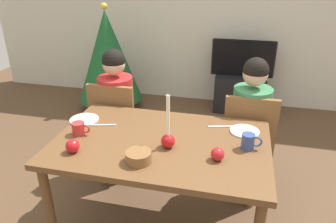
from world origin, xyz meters
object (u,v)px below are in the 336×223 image
object	(u,v)px
christmas_tree	(108,56)
mug_right	(249,141)
person_left_child	(118,116)
mug_left	(79,129)
tv	(243,58)
bowl_walnuts	(139,157)
tv_stand	(239,93)
apple_near_candle	(218,154)
chair_left	(117,123)
apple_by_left_plate	(73,146)
candle_centerpiece	(168,137)
dining_table	(161,151)
chair_right	(248,137)
plate_right	(245,131)
plate_left	(84,120)
person_right_child	(249,129)

from	to	relation	value
christmas_tree	mug_right	size ratio (longest dim) A/B	10.73
person_left_child	mug_left	xyz separation A→B (m)	(0.01, -0.68, 0.22)
tv	bowl_walnuts	world-z (taller)	tv
tv_stand	apple_near_candle	bearing A→B (deg)	-92.32
mug_right	mug_left	bearing A→B (deg)	-176.22
christmas_tree	apple_near_candle	xyz separation A→B (m)	(1.59, -2.12, 0.07)
chair_left	apple_by_left_plate	distance (m)	0.91
candle_centerpiece	dining_table	bearing A→B (deg)	132.40
apple_by_left_plate	chair_right	bearing A→B (deg)	39.05
person_left_child	apple_near_candle	size ratio (longest dim) A/B	14.48
person_left_child	bowl_walnuts	distance (m)	1.06
plate_right	mug_left	bearing A→B (deg)	-165.17
mug_left	bowl_walnuts	xyz separation A→B (m)	(0.49, -0.22, -0.01)
tv	christmas_tree	xyz separation A→B (m)	(-1.69, -0.32, 0.01)
bowl_walnuts	apple_by_left_plate	size ratio (longest dim) A/B	1.77
chair_right	mug_right	distance (m)	0.65
person_left_child	tv	world-z (taller)	person_left_child
person_left_child	chair_right	bearing A→B (deg)	-1.63
dining_table	chair_right	bearing A→B (deg)	46.54
dining_table	tv_stand	world-z (taller)	dining_table
bowl_walnuts	apple_near_candle	distance (m)	0.46
plate_left	mug_right	size ratio (longest dim) A/B	1.64
candle_centerpiece	mug_right	bearing A→B (deg)	11.46
plate_right	apple_near_candle	bearing A→B (deg)	-111.40
plate_left	christmas_tree	bearing A→B (deg)	107.86
apple_near_candle	person_left_child	bearing A→B (deg)	140.43
apple_near_candle	plate_right	bearing A→B (deg)	68.60
candle_centerpiece	person_right_child	bearing A→B (deg)	54.18
candle_centerpiece	plate_left	bearing A→B (deg)	161.79
chair_right	apple_near_candle	xyz separation A→B (m)	(-0.20, -0.75, 0.28)
tv_stand	apple_near_candle	world-z (taller)	apple_near_candle
chair_left	tv	size ratio (longest dim) A/B	1.14
dining_table	person_right_child	size ratio (longest dim) A/B	1.19
christmas_tree	candle_centerpiece	xyz separation A→B (m)	(1.28, -2.05, 0.10)
dining_table	person_left_child	world-z (taller)	person_left_child
chair_right	apple_near_candle	distance (m)	0.82
dining_table	apple_near_candle	distance (m)	0.42
dining_table	plate_right	bearing A→B (deg)	24.77
candle_centerpiece	mug_left	xyz separation A→B (m)	(-0.62, 0.03, -0.03)
person_right_child	apple_near_candle	bearing A→B (deg)	-104.09
person_right_child	apple_near_candle	xyz separation A→B (m)	(-0.20, -0.78, 0.22)
mug_right	chair_left	bearing A→B (deg)	152.75
chair_left	person_left_child	distance (m)	0.07
dining_table	apple_by_left_plate	distance (m)	0.57
dining_table	candle_centerpiece	world-z (taller)	candle_centerpiece
christmas_tree	mug_right	distance (m)	2.64
person_left_child	person_right_child	distance (m)	1.14
candle_centerpiece	chair_left	bearing A→B (deg)	132.95
tv_stand	candle_centerpiece	size ratio (longest dim) A/B	1.81
mug_left	mug_right	distance (m)	1.12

